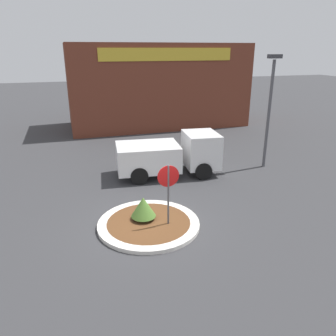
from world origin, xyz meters
TOP-DOWN VIEW (x-y plane):
  - ground_plane at (0.00, 0.00)m, footprint 120.00×120.00m
  - traffic_island at (0.00, 0.00)m, footprint 3.76×3.76m
  - stop_sign at (0.66, -0.31)m, footprint 0.79×0.07m
  - island_shrub at (-0.12, 0.29)m, footprint 0.93×0.93m
  - utility_truck at (2.35, 4.79)m, footprint 5.36×2.73m
  - storefront_building at (4.97, 16.57)m, footprint 14.31×6.07m
  - light_pole at (7.69, 4.39)m, footprint 0.70×0.30m

SIDE VIEW (x-z plane):
  - ground_plane at x=0.00m, z-range 0.00..0.00m
  - traffic_island at x=0.00m, z-range 0.00..0.15m
  - island_shrub at x=-0.12m, z-range 0.21..1.09m
  - utility_truck at x=2.35m, z-range 0.03..2.15m
  - stop_sign at x=0.66m, z-range 0.48..2.90m
  - storefront_building at x=4.97m, z-range 0.00..6.59m
  - light_pole at x=7.69m, z-range 0.54..6.45m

